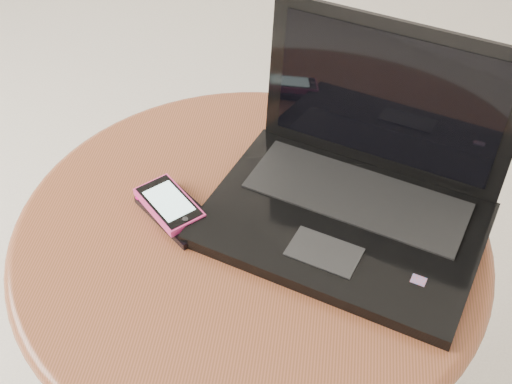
# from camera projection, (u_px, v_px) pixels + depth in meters

# --- Properties ---
(table) EXTENTS (0.70, 0.70, 0.56)m
(table) POSITION_uv_depth(u_px,v_px,m) (250.00, 279.00, 1.07)
(table) COLOR #5C2210
(table) RESTS_ON ground
(laptop) EXTENTS (0.46, 0.41, 0.26)m
(laptop) POSITION_uv_depth(u_px,v_px,m) (356.00, 187.00, 0.98)
(laptop) COLOR black
(laptop) RESTS_ON table
(phone_black) EXTENTS (0.14, 0.14, 0.01)m
(phone_black) POSITION_uv_depth(u_px,v_px,m) (177.00, 212.00, 1.00)
(phone_black) COLOR black
(phone_black) RESTS_ON table
(phone_pink) EXTENTS (0.12, 0.12, 0.01)m
(phone_pink) POSITION_uv_depth(u_px,v_px,m) (169.00, 204.00, 0.99)
(phone_pink) COLOR #D33076
(phone_pink) RESTS_ON phone_black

